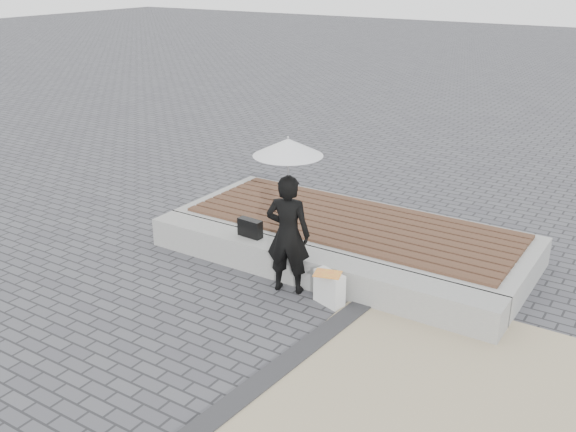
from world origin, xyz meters
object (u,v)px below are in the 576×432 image
(seating_ledge, at_px, (309,267))
(parasol, at_px, (288,147))
(canvas_tote, at_px, (329,288))
(handbag, at_px, (250,228))
(woman, at_px, (288,234))

(seating_ledge, relative_size, parasol, 4.73)
(parasol, distance_m, canvas_tote, 1.76)
(handbag, relative_size, canvas_tote, 0.84)
(parasol, bearing_deg, canvas_tote, -2.75)
(seating_ledge, bearing_deg, parasol, -106.10)
(seating_ledge, xyz_separation_m, woman, (-0.10, -0.34, 0.56))
(woman, height_order, canvas_tote, woman)
(handbag, height_order, canvas_tote, handbag)
(woman, bearing_deg, handbag, -39.10)
(woman, bearing_deg, canvas_tote, 162.00)
(canvas_tote, bearing_deg, seating_ledge, 162.35)
(woman, relative_size, handbag, 4.35)
(parasol, xyz_separation_m, canvas_tote, (0.61, -0.03, -1.65))
(handbag, bearing_deg, parasol, -20.04)
(woman, xyz_separation_m, canvas_tote, (0.61, -0.03, -0.55))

